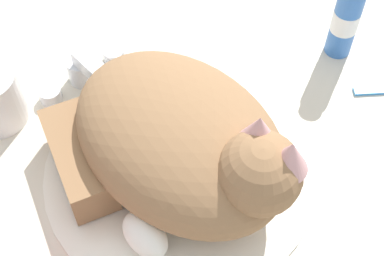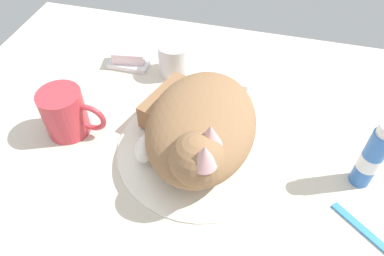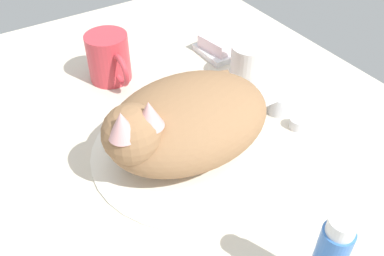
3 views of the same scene
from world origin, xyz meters
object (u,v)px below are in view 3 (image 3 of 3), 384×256
at_px(cat, 182,121).
at_px(rinse_cup, 249,63).
at_px(coffee_mug, 109,58).
at_px(faucet, 274,104).
at_px(soap_bar, 217,44).

bearing_deg(cat, rinse_cup, 116.79).
relative_size(coffee_mug, rinse_cup, 1.70).
distance_m(faucet, coffee_mug, 0.32).
bearing_deg(faucet, coffee_mug, -142.89).
bearing_deg(rinse_cup, soap_bar, 178.59).
bearing_deg(rinse_cup, cat, -63.21).
distance_m(coffee_mug, soap_bar, 0.23).
relative_size(faucet, cat, 0.46).
height_order(cat, soap_bar, cat).
distance_m(faucet, cat, 0.19).
bearing_deg(faucet, rinse_cup, 164.36).
bearing_deg(rinse_cup, faucet, -15.64).
bearing_deg(coffee_mug, soap_bar, 81.23).
bearing_deg(soap_bar, coffee_mug, -98.77).
bearing_deg(soap_bar, rinse_cup, -1.41).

